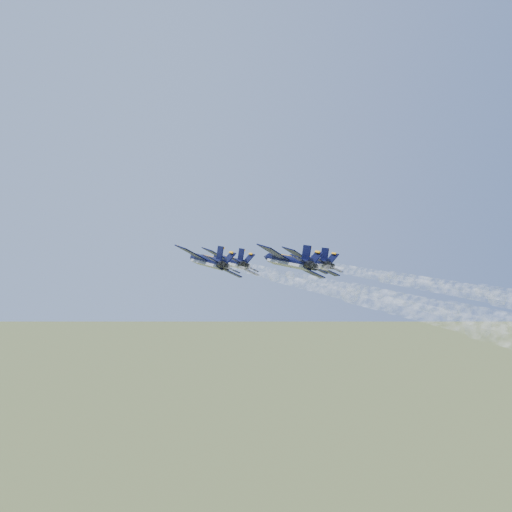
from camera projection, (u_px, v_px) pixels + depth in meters
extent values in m
cylinder|color=black|center=(230.00, 261.00, 119.83)|extent=(5.35, 14.30, 2.41)
cone|color=black|center=(214.00, 261.00, 127.34)|extent=(2.94, 3.22, 2.41)
ellipsoid|color=black|center=(224.00, 259.00, 123.17)|extent=(1.83, 2.78, 1.23)
cube|color=gray|center=(228.00, 264.00, 119.69)|extent=(4.30, 12.73, 1.11)
cube|color=black|center=(217.00, 254.00, 117.57)|extent=(6.61, 5.80, 2.80)
cube|color=#F5A20C|center=(214.00, 254.00, 119.21)|extent=(4.95, 3.10, 2.76)
cube|color=black|center=(245.00, 269.00, 120.53)|extent=(5.98, 3.96, 2.80)
cube|color=#F5A20C|center=(242.00, 268.00, 122.17)|extent=(5.53, 0.92, 2.76)
cube|color=black|center=(235.00, 256.00, 112.93)|extent=(3.08, 2.85, 1.31)
cube|color=black|center=(253.00, 266.00, 114.76)|extent=(2.82, 2.11, 1.31)
cube|color=black|center=(241.00, 253.00, 114.44)|extent=(1.00, 2.40, 2.77)
cube|color=black|center=(249.00, 256.00, 115.18)|extent=(2.47, 2.72, 2.13)
cylinder|color=black|center=(243.00, 261.00, 112.96)|extent=(1.79, 1.58, 1.56)
cylinder|color=black|center=(247.00, 263.00, 113.35)|extent=(1.79, 1.58, 1.56)
cylinder|color=black|center=(208.00, 261.00, 103.79)|extent=(5.35, 14.30, 2.41)
cone|color=black|center=(191.00, 261.00, 111.29)|extent=(2.94, 3.22, 2.41)
ellipsoid|color=black|center=(202.00, 258.00, 107.13)|extent=(1.83, 2.78, 1.23)
cube|color=gray|center=(206.00, 264.00, 103.65)|extent=(4.30, 12.73, 1.11)
cube|color=black|center=(192.00, 253.00, 101.53)|extent=(6.61, 5.80, 2.80)
cube|color=#F5A20C|center=(189.00, 253.00, 103.16)|extent=(4.95, 3.10, 2.76)
cube|color=black|center=(226.00, 270.00, 104.49)|extent=(5.98, 3.96, 2.80)
cube|color=#F5A20C|center=(222.00, 269.00, 106.12)|extent=(5.53, 0.92, 2.76)
cube|color=black|center=(212.00, 255.00, 96.88)|extent=(3.08, 2.85, 1.31)
cube|color=black|center=(234.00, 266.00, 98.71)|extent=(2.82, 2.11, 1.31)
cube|color=black|center=(220.00, 251.00, 98.39)|extent=(1.00, 2.40, 2.77)
cube|color=black|center=(229.00, 255.00, 99.13)|extent=(2.47, 2.72, 2.13)
cylinder|color=black|center=(222.00, 260.00, 96.92)|extent=(1.79, 1.58, 1.56)
cylinder|color=black|center=(227.00, 263.00, 97.31)|extent=(1.79, 1.58, 1.56)
cylinder|color=black|center=(309.00, 261.00, 115.38)|extent=(5.35, 14.30, 2.41)
cone|color=black|center=(288.00, 261.00, 122.88)|extent=(2.94, 3.22, 2.41)
ellipsoid|color=black|center=(300.00, 259.00, 118.71)|extent=(1.83, 2.78, 1.23)
cube|color=gray|center=(308.00, 264.00, 115.23)|extent=(4.30, 12.73, 1.11)
cube|color=black|center=(297.00, 254.00, 113.12)|extent=(6.61, 5.80, 2.80)
cube|color=#F5A20C|center=(292.00, 254.00, 114.75)|extent=(4.95, 3.10, 2.76)
cube|color=black|center=(324.00, 269.00, 116.08)|extent=(5.98, 3.96, 2.80)
cube|color=#F5A20C|center=(320.00, 269.00, 117.71)|extent=(5.53, 0.92, 2.76)
cube|color=black|center=(319.00, 256.00, 108.47)|extent=(3.08, 2.85, 1.31)
cube|color=black|center=(336.00, 266.00, 110.30)|extent=(2.82, 2.11, 1.31)
cube|color=black|center=(325.00, 252.00, 109.98)|extent=(1.00, 2.40, 2.77)
cube|color=black|center=(332.00, 256.00, 110.72)|extent=(2.47, 2.72, 2.13)
cylinder|color=black|center=(328.00, 261.00, 108.50)|extent=(1.79, 1.58, 1.56)
cylinder|color=black|center=(332.00, 263.00, 108.90)|extent=(1.79, 1.58, 1.56)
cylinder|color=black|center=(289.00, 261.00, 98.85)|extent=(5.35, 14.30, 2.41)
cone|color=black|center=(266.00, 261.00, 106.36)|extent=(2.94, 3.22, 2.41)
ellipsoid|color=black|center=(280.00, 258.00, 102.19)|extent=(1.83, 2.78, 1.23)
cube|color=gray|center=(287.00, 265.00, 98.71)|extent=(4.30, 12.73, 1.11)
cube|color=black|center=(275.00, 252.00, 96.59)|extent=(6.61, 5.80, 2.80)
cube|color=#F5A20C|center=(270.00, 252.00, 98.22)|extent=(4.95, 3.10, 2.76)
cube|color=black|center=(307.00, 270.00, 99.55)|extent=(5.98, 3.96, 2.80)
cube|color=#F5A20C|center=(302.00, 270.00, 101.18)|extent=(5.53, 0.92, 2.76)
cube|color=black|center=(299.00, 255.00, 91.94)|extent=(3.08, 2.85, 1.31)
cube|color=black|center=(320.00, 267.00, 93.77)|extent=(2.82, 2.11, 1.31)
cube|color=black|center=(307.00, 250.00, 93.46)|extent=(1.00, 2.40, 2.77)
cube|color=black|center=(315.00, 255.00, 94.20)|extent=(2.47, 2.72, 2.13)
cylinder|color=black|center=(310.00, 260.00, 91.98)|extent=(1.79, 1.58, 1.56)
cylinder|color=black|center=(314.00, 263.00, 92.37)|extent=(1.79, 1.58, 1.56)
cylinder|color=white|center=(268.00, 261.00, 104.86)|extent=(5.37, 19.28, 1.27)
cylinder|color=white|center=(324.00, 261.00, 88.54)|extent=(5.84, 19.38, 1.76)
cylinder|color=white|center=(405.00, 260.00, 72.22)|extent=(6.40, 19.50, 2.32)
cylinder|color=white|center=(249.00, 261.00, 88.82)|extent=(5.37, 19.28, 1.27)
cylinder|color=white|center=(313.00, 260.00, 72.50)|extent=(5.84, 19.38, 1.76)
cylinder|color=white|center=(415.00, 260.00, 56.18)|extent=(6.40, 19.50, 2.32)
cylinder|color=white|center=(360.00, 261.00, 100.41)|extent=(5.37, 19.28, 1.27)
cylinder|color=white|center=(437.00, 261.00, 84.09)|extent=(5.84, 19.38, 1.76)
cylinder|color=white|center=(347.00, 261.00, 83.88)|extent=(5.37, 19.28, 1.27)
cylinder|color=white|center=(440.00, 260.00, 67.56)|extent=(5.84, 19.38, 1.76)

